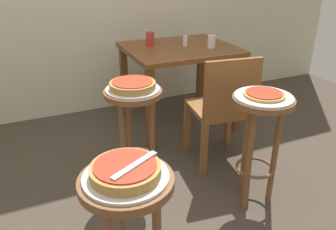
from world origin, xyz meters
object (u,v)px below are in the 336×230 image
at_px(pizza_foreground, 125,170).
at_px(condiment_shaker, 185,41).
at_px(serving_plate_leftside, 133,89).
at_px(dining_table, 179,59).
at_px(pizza_server_knife, 135,165).
at_px(stool_foreground, 129,220).
at_px(pizza_middle, 264,94).
at_px(stool_middle, 260,128).
at_px(cup_near_edge, 212,42).
at_px(stool_leftside, 134,119).
at_px(pizza_leftside, 133,85).
at_px(cup_far_edge, 150,39).
at_px(serving_plate_foreground, 126,177).
at_px(serving_plate_middle, 264,97).
at_px(wooden_chair, 223,108).

distance_m(pizza_foreground, condiment_shaker, 1.95).
bearing_deg(serving_plate_leftside, dining_table, 48.96).
bearing_deg(pizza_server_knife, stool_foreground, 117.86).
height_order(stool_foreground, pizza_middle, pizza_middle).
distance_m(pizza_foreground, stool_middle, 1.07).
relative_size(condiment_shaker, pizza_server_knife, 0.40).
xyz_separation_m(pizza_foreground, cup_near_edge, (1.22, 1.48, 0.04)).
distance_m(pizza_foreground, stool_leftside, 0.92).
height_order(pizza_leftside, cup_near_edge, cup_near_edge).
bearing_deg(pizza_middle, stool_leftside, 147.37).
bearing_deg(pizza_server_knife, cup_far_edge, 38.97).
distance_m(dining_table, pizza_server_knife, 1.92).
height_order(pizza_middle, serving_plate_leftside, pizza_middle).
bearing_deg(stool_foreground, serving_plate_foreground, 63.43).
xyz_separation_m(pizza_middle, pizza_leftside, (-0.65, 0.41, 0.01)).
height_order(serving_plate_foreground, serving_plate_middle, same).
bearing_deg(serving_plate_middle, stool_leftside, 147.37).
bearing_deg(cup_far_edge, serving_plate_middle, -82.23).
xyz_separation_m(serving_plate_middle, wooden_chair, (0.03, 0.44, -0.25)).
relative_size(serving_plate_foreground, dining_table, 0.34).
relative_size(cup_near_edge, cup_far_edge, 0.87).
xyz_separation_m(serving_plate_foreground, condiment_shaker, (1.05, 1.64, 0.06)).
distance_m(pizza_middle, wooden_chair, 0.52).
relative_size(pizza_middle, cup_near_edge, 2.18).
height_order(stool_middle, pizza_middle, pizza_middle).
relative_size(dining_table, cup_far_edge, 7.44).
xyz_separation_m(serving_plate_middle, condiment_shaker, (0.10, 1.22, 0.06)).
bearing_deg(cup_far_edge, pizza_server_knife, -112.58).
bearing_deg(pizza_leftside, serving_plate_middle, -32.63).
xyz_separation_m(pizza_leftside, dining_table, (0.69, 0.79, -0.13)).
bearing_deg(pizza_leftside, cup_near_edge, 34.94).
xyz_separation_m(serving_plate_foreground, serving_plate_leftside, (0.31, 0.84, 0.00)).
distance_m(stool_leftside, pizza_server_knife, 0.94).
height_order(stool_foreground, serving_plate_leftside, serving_plate_leftside).
bearing_deg(stool_middle, serving_plate_leftside, 147.37).
relative_size(serving_plate_foreground, pizza_middle, 1.36).
bearing_deg(serving_plate_leftside, stool_middle, -32.63).
bearing_deg(serving_plate_foreground, cup_near_edge, 50.53).
relative_size(serving_plate_foreground, wooden_chair, 0.37).
height_order(cup_near_edge, pizza_server_knife, cup_near_edge).
relative_size(serving_plate_middle, cup_near_edge, 3.11).
xyz_separation_m(stool_leftside, dining_table, (0.69, 0.79, 0.10)).
bearing_deg(stool_leftside, serving_plate_middle, -32.63).
relative_size(serving_plate_middle, pizza_middle, 1.43).
xyz_separation_m(pizza_middle, condiment_shaker, (0.10, 1.22, 0.04)).
distance_m(cup_near_edge, cup_far_edge, 0.53).
height_order(pizza_leftside, dining_table, pizza_leftside).
bearing_deg(pizza_middle, cup_near_edge, 75.71).
bearing_deg(serving_plate_leftside, stool_foreground, -109.91).
distance_m(serving_plate_foreground, serving_plate_leftside, 0.90).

